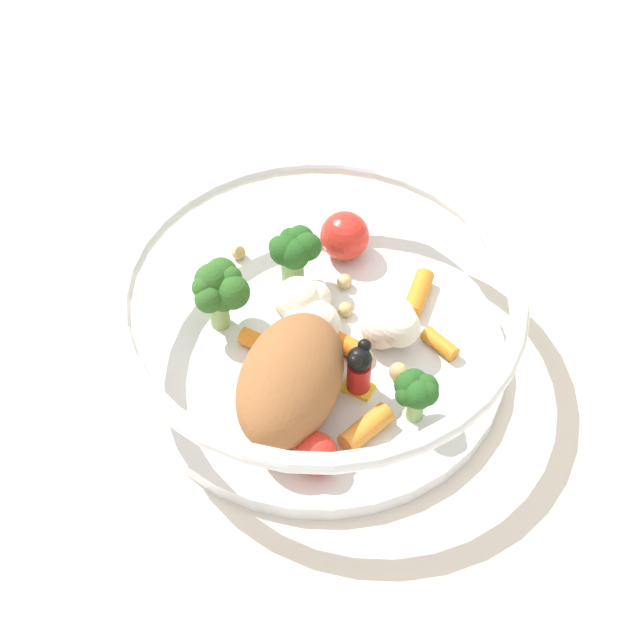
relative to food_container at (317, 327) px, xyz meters
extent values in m
plane|color=silver|center=(0.01, -0.02, -0.03)|extent=(2.40, 2.40, 0.00)
cylinder|color=white|center=(0.00, 0.00, -0.03)|extent=(0.23, 0.23, 0.01)
torus|color=white|center=(0.00, 0.00, 0.03)|extent=(0.24, 0.24, 0.01)
ellipsoid|color=#935B33|center=(0.00, 0.04, 0.00)|extent=(0.06, 0.09, 0.05)
cylinder|color=#8EB766|center=(-0.07, 0.03, -0.01)|extent=(0.01, 0.01, 0.02)
sphere|color=#23561E|center=(-0.06, 0.03, 0.01)|extent=(0.02, 0.02, 0.02)
sphere|color=#23561E|center=(-0.06, 0.03, 0.00)|extent=(0.01, 0.01, 0.01)
sphere|color=#23561E|center=(-0.07, 0.03, 0.01)|extent=(0.02, 0.02, 0.02)
sphere|color=#23561E|center=(-0.07, 0.03, 0.01)|extent=(0.01, 0.01, 0.01)
sphere|color=#23561E|center=(-0.07, 0.03, 0.01)|extent=(0.02, 0.02, 0.02)
sphere|color=#23561E|center=(-0.07, 0.02, 0.00)|extent=(0.02, 0.02, 0.02)
sphere|color=#23561E|center=(-0.07, 0.02, 0.00)|extent=(0.02, 0.02, 0.02)
cylinder|color=#8EB766|center=(0.06, 0.00, -0.01)|extent=(0.01, 0.01, 0.02)
sphere|color=#2D6023|center=(0.07, 0.00, 0.01)|extent=(0.02, 0.02, 0.02)
sphere|color=#2D6023|center=(0.07, 0.00, 0.01)|extent=(0.01, 0.01, 0.01)
sphere|color=#2D6023|center=(0.07, 0.01, 0.01)|extent=(0.02, 0.02, 0.02)
sphere|color=#2D6023|center=(0.06, 0.00, 0.01)|extent=(0.01, 0.01, 0.01)
sphere|color=#2D6023|center=(0.05, 0.00, 0.01)|extent=(0.02, 0.02, 0.02)
sphere|color=#2D6023|center=(0.06, -0.01, 0.01)|extent=(0.02, 0.02, 0.02)
sphere|color=#2D6023|center=(0.07, -0.01, 0.01)|extent=(0.02, 0.02, 0.02)
sphere|color=#2D6023|center=(0.07, 0.00, 0.01)|extent=(0.02, 0.02, 0.02)
cylinder|color=#8EB766|center=(0.03, -0.05, -0.01)|extent=(0.01, 0.01, 0.02)
sphere|color=#23561E|center=(0.04, -0.05, 0.01)|extent=(0.01, 0.01, 0.01)
sphere|color=#23561E|center=(0.04, -0.04, 0.01)|extent=(0.02, 0.02, 0.02)
sphere|color=#23561E|center=(0.03, -0.04, 0.01)|extent=(0.02, 0.02, 0.02)
sphere|color=#23561E|center=(0.02, -0.05, 0.01)|extent=(0.02, 0.02, 0.02)
sphere|color=#23561E|center=(0.03, -0.06, 0.01)|extent=(0.02, 0.02, 0.02)
sphere|color=#23561E|center=(0.04, -0.06, 0.01)|extent=(0.01, 0.01, 0.01)
sphere|color=silver|center=(-0.04, -0.03, -0.01)|extent=(0.03, 0.03, 0.03)
sphere|color=silver|center=(-0.04, -0.01, -0.01)|extent=(0.03, 0.03, 0.03)
sphere|color=silver|center=(-0.05, -0.02, 0.00)|extent=(0.03, 0.03, 0.03)
sphere|color=silver|center=(-0.04, -0.03, -0.01)|extent=(0.02, 0.02, 0.02)
sphere|color=silver|center=(-0.04, -0.03, -0.01)|extent=(0.02, 0.02, 0.02)
sphere|color=silver|center=(0.01, -0.01, -0.01)|extent=(0.03, 0.03, 0.03)
sphere|color=silver|center=(0.01, 0.00, -0.01)|extent=(0.03, 0.03, 0.03)
sphere|color=silver|center=(0.01, -0.01, -0.01)|extent=(0.02, 0.02, 0.02)
sphere|color=silver|center=(0.00, -0.01, -0.01)|extent=(0.03, 0.03, 0.03)
sphere|color=silver|center=(0.00, -0.01, -0.01)|extent=(0.02, 0.02, 0.02)
sphere|color=silver|center=(0.01, -0.02, 0.00)|extent=(0.02, 0.02, 0.02)
sphere|color=silver|center=(0.02, -0.02, 0.00)|extent=(0.03, 0.03, 0.03)
cube|color=yellow|center=(-0.03, 0.02, -0.02)|extent=(0.02, 0.01, 0.00)
cylinder|color=red|center=(-0.03, 0.02, -0.01)|extent=(0.02, 0.02, 0.02)
sphere|color=black|center=(-0.03, 0.02, 0.01)|extent=(0.01, 0.01, 0.01)
sphere|color=black|center=(-0.03, 0.01, 0.01)|extent=(0.01, 0.01, 0.01)
sphere|color=black|center=(-0.03, 0.03, 0.01)|extent=(0.01, 0.01, 0.01)
cylinder|color=orange|center=(-0.02, 0.00, -0.02)|extent=(0.03, 0.02, 0.01)
cylinder|color=orange|center=(-0.07, -0.03, -0.02)|extent=(0.03, 0.02, 0.01)
cylinder|color=orange|center=(0.08, -0.03, -0.02)|extent=(0.01, 0.02, 0.01)
cylinder|color=orange|center=(0.03, 0.01, -0.02)|extent=(0.03, 0.01, 0.01)
cylinder|color=orange|center=(-0.05, -0.06, -0.02)|extent=(0.01, 0.03, 0.01)
cylinder|color=orange|center=(-0.05, 0.05, -0.02)|extent=(0.03, 0.04, 0.01)
sphere|color=red|center=(0.01, -0.08, -0.01)|extent=(0.03, 0.03, 0.03)
sphere|color=red|center=(-0.03, 0.08, -0.01)|extent=(0.02, 0.02, 0.02)
sphere|color=tan|center=(-0.01, -0.03, -0.02)|extent=(0.01, 0.01, 0.01)
sphere|color=tan|center=(0.01, -0.04, -0.02)|extent=(0.01, 0.01, 0.01)
sphere|color=tan|center=(0.04, -0.08, -0.02)|extent=(0.01, 0.01, 0.01)
sphere|color=tan|center=(-0.05, 0.00, -0.02)|extent=(0.01, 0.01, 0.01)
sphere|color=tan|center=(0.08, -0.06, -0.02)|extent=(0.01, 0.01, 0.01)
sphere|color=#D1B775|center=(0.00, -0.06, -0.02)|extent=(0.01, 0.01, 0.01)
camera|label=1|loc=(-0.12, 0.33, 0.42)|focal=51.63mm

